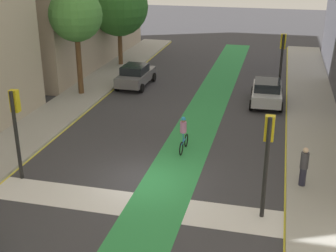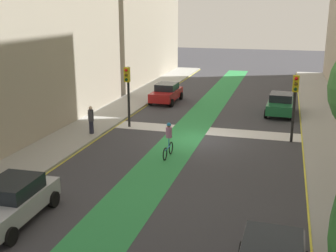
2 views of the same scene
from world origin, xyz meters
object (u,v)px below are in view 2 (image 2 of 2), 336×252
pedestrian_sidewalk_right_a (91,120)px  cyclist_in_lane (168,139)px  traffic_signal_near_left (295,96)px  traffic_signal_near_right (128,85)px  car_red_right_near (166,93)px  car_silver_right_far (12,201)px  car_green_left_near (281,104)px

pedestrian_sidewalk_right_a → cyclist_in_lane: bearing=156.7°
traffic_signal_near_left → cyclist_in_lane: bearing=34.4°
traffic_signal_near_right → traffic_signal_near_left: (-10.43, 0.56, -0.00)m
car_red_right_near → pedestrian_sidewalk_right_a: size_ratio=2.46×
traffic_signal_near_left → car_silver_right_far: size_ratio=0.94×
traffic_signal_near_right → traffic_signal_near_left: bearing=176.9°
traffic_signal_near_right → cyclist_in_lane: 6.65m
cyclist_in_lane → car_green_left_near: bearing=-116.2°
traffic_signal_near_right → car_silver_right_far: (-0.44, 13.31, -2.01)m
car_red_right_near → car_silver_right_far: bearing=90.4°
traffic_signal_near_right → traffic_signal_near_left: same height
traffic_signal_near_right → traffic_signal_near_left: size_ratio=1.00×
traffic_signal_near_left → car_green_left_near: 7.21m
car_green_left_near → traffic_signal_near_right: bearing=33.3°
car_red_right_near → cyclist_in_lane: 13.58m
cyclist_in_lane → pedestrian_sidewalk_right_a: (5.62, -2.42, 0.06)m
car_silver_right_far → pedestrian_sidewalk_right_a: pedestrian_sidewalk_right_a is taller
car_green_left_near → car_red_right_near: (9.32, -1.82, 0.00)m
car_green_left_near → traffic_signal_near_left: bearing=96.6°
traffic_signal_near_left → car_silver_right_far: traffic_signal_near_left is taller
car_green_left_near → cyclist_in_lane: (5.52, 11.21, 0.17)m
car_red_right_near → cyclist_in_lane: (-3.80, 13.03, 0.17)m
traffic_signal_near_right → pedestrian_sidewalk_right_a: 3.40m
car_silver_right_far → cyclist_in_lane: cyclist_in_lane is taller
car_silver_right_far → pedestrian_sidewalk_right_a: 11.02m
traffic_signal_near_left → car_red_right_near: bearing=-40.7°
car_green_left_near → pedestrian_sidewalk_right_a: bearing=38.3°
traffic_signal_near_right → cyclist_in_lane: size_ratio=2.15×
traffic_signal_near_left → traffic_signal_near_right: bearing=-3.1°
traffic_signal_near_left → car_red_right_near: (10.12, -8.70, -2.01)m
car_red_right_near → cyclist_in_lane: cyclist_in_lane is taller
traffic_signal_near_left → car_silver_right_far: (9.98, 12.75, -2.01)m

